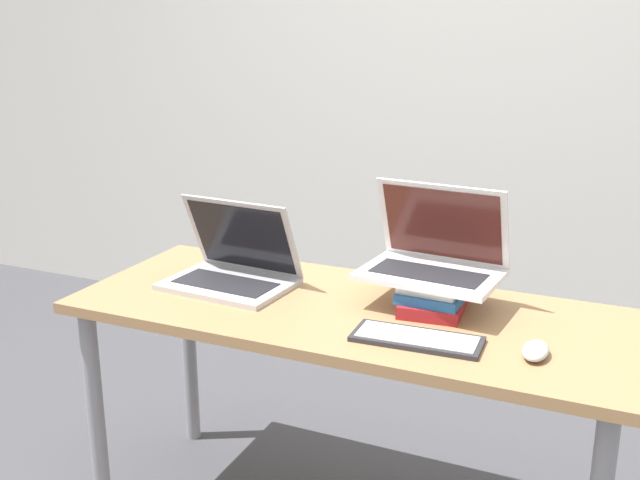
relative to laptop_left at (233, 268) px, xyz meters
name	(u,v)px	position (x,y,z in m)	size (l,w,h in m)	color
wall_back	(480,47)	(0.38, 1.46, 0.59)	(8.00, 0.05, 2.70)	silver
desk	(347,335)	(0.38, -0.03, -0.13)	(1.51, 0.61, 0.70)	#9E754C
laptop_left	(233,268)	(0.00, 0.00, 0.00)	(0.38, 0.29, 0.25)	#B2B2B7
book_stack	(436,293)	(0.60, 0.07, -0.01)	(0.18, 0.28, 0.09)	maroon
laptop_on_books	(434,257)	(0.58, 0.08, 0.08)	(0.38, 0.28, 0.25)	silver
wireless_keyboard	(417,339)	(0.62, -0.18, -0.04)	(0.32, 0.14, 0.01)	#28282D
mouse	(536,351)	(0.89, -0.15, -0.04)	(0.06, 0.11, 0.03)	#B2B2B7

